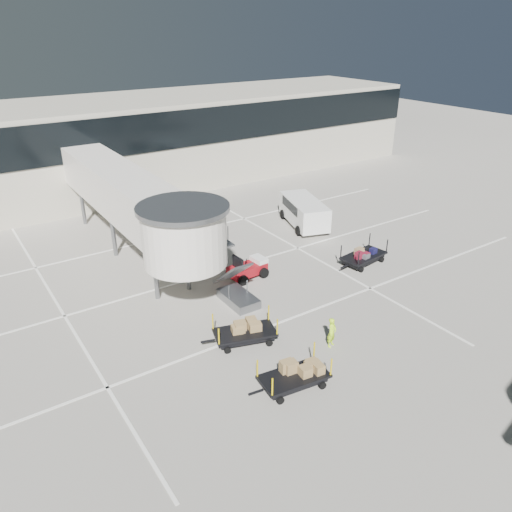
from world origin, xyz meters
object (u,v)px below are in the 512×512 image
object	(u,v)px
suitcase_cart	(363,256)
box_cart_far	(247,332)
box_cart_near	(294,376)
minivan	(303,210)
ground_worker	(332,332)
baggage_tug	(248,269)

from	to	relation	value
suitcase_cart	box_cart_far	world-z (taller)	suitcase_cart
box_cart_near	minivan	xyz separation A→B (m)	(12.29, 14.74, 0.69)
box_cart_far	ground_worker	xyz separation A→B (m)	(3.24, -2.61, 0.23)
box_cart_near	ground_worker	world-z (taller)	ground_worker
baggage_tug	suitcase_cart	distance (m)	7.76
baggage_tug	ground_worker	world-z (taller)	baggage_tug
box_cart_far	ground_worker	distance (m)	4.17
box_cart_near	ground_worker	bearing A→B (deg)	29.00
suitcase_cart	ground_worker	world-z (taller)	ground_worker
box_cart_far	minivan	world-z (taller)	minivan
suitcase_cart	minivan	world-z (taller)	minivan
suitcase_cart	minivan	bearing A→B (deg)	74.45
baggage_tug	minivan	bearing A→B (deg)	27.32
box_cart_near	ground_worker	xyz separation A→B (m)	(3.38, 1.36, 0.23)
minivan	suitcase_cart	bearing A→B (deg)	-80.07
baggage_tug	box_cart_near	xyz separation A→B (m)	(-3.95, -9.72, -0.03)
baggage_tug	suitcase_cart	size ratio (longest dim) A/B	0.64
box_cart_near	ground_worker	size ratio (longest dim) A/B	2.43
baggage_tug	ground_worker	distance (m)	8.37
baggage_tug	box_cart_far	world-z (taller)	baggage_tug
suitcase_cart	ground_worker	bearing A→B (deg)	-151.63
baggage_tug	minivan	xyz separation A→B (m)	(8.35, 5.02, 0.65)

